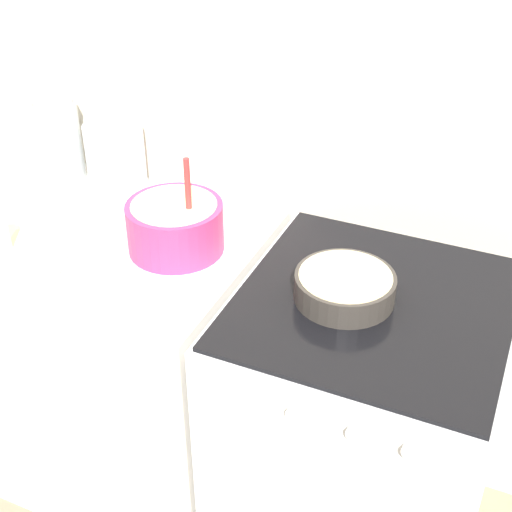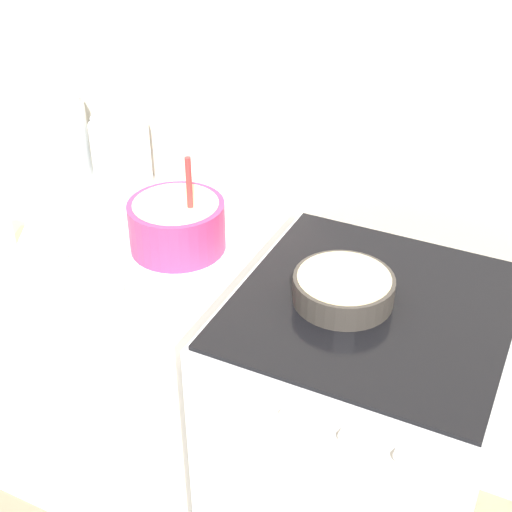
{
  "view_description": "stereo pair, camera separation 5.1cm",
  "coord_description": "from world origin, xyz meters",
  "px_view_note": "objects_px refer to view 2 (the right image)",
  "views": [
    {
      "loc": [
        0.66,
        -1.05,
        1.96
      ],
      "look_at": [
        0.04,
        0.35,
        0.95
      ],
      "focal_mm": 50.0,
      "sensor_mm": 36.0,
      "label": 1
    },
    {
      "loc": [
        0.7,
        -1.03,
        1.96
      ],
      "look_at": [
        0.04,
        0.35,
        0.95
      ],
      "focal_mm": 50.0,
      "sensor_mm": 36.0,
      "label": 2
    }
  ],
  "objects_px": {
    "baking_pan": "(343,288)",
    "storage_jar_left": "(67,142)",
    "mixing_bowl": "(177,223)",
    "storage_jar_middle": "(122,158)",
    "stove": "(359,433)"
  },
  "relations": [
    {
      "from": "baking_pan",
      "to": "storage_jar_middle",
      "type": "relative_size",
      "value": 1.05
    },
    {
      "from": "mixing_bowl",
      "to": "storage_jar_left",
      "type": "xyz_separation_m",
      "value": [
        -0.54,
        0.23,
        0.04
      ]
    },
    {
      "from": "storage_jar_left",
      "to": "storage_jar_middle",
      "type": "xyz_separation_m",
      "value": [
        0.21,
        0.0,
        -0.01
      ]
    },
    {
      "from": "storage_jar_left",
      "to": "storage_jar_middle",
      "type": "bearing_deg",
      "value": 0.0
    },
    {
      "from": "stove",
      "to": "storage_jar_left",
      "type": "bearing_deg",
      "value": 167.75
    },
    {
      "from": "storage_jar_middle",
      "to": "baking_pan",
      "type": "bearing_deg",
      "value": -17.52
    },
    {
      "from": "baking_pan",
      "to": "storage_jar_left",
      "type": "xyz_separation_m",
      "value": [
        -1.03,
        0.26,
        0.08
      ]
    },
    {
      "from": "storage_jar_left",
      "to": "stove",
      "type": "bearing_deg",
      "value": -12.25
    },
    {
      "from": "stove",
      "to": "mixing_bowl",
      "type": "xyz_separation_m",
      "value": [
        -0.56,
        0.01,
        0.53
      ]
    },
    {
      "from": "mixing_bowl",
      "to": "storage_jar_middle",
      "type": "relative_size",
      "value": 1.19
    },
    {
      "from": "stove",
      "to": "storage_jar_left",
      "type": "xyz_separation_m",
      "value": [
        -1.11,
        0.24,
        0.57
      ]
    },
    {
      "from": "stove",
      "to": "baking_pan",
      "type": "height_order",
      "value": "baking_pan"
    },
    {
      "from": "storage_jar_left",
      "to": "baking_pan",
      "type": "bearing_deg",
      "value": -14.13
    },
    {
      "from": "stove",
      "to": "mixing_bowl",
      "type": "relative_size",
      "value": 3.23
    },
    {
      "from": "storage_jar_left",
      "to": "storage_jar_middle",
      "type": "relative_size",
      "value": 1.13
    }
  ]
}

